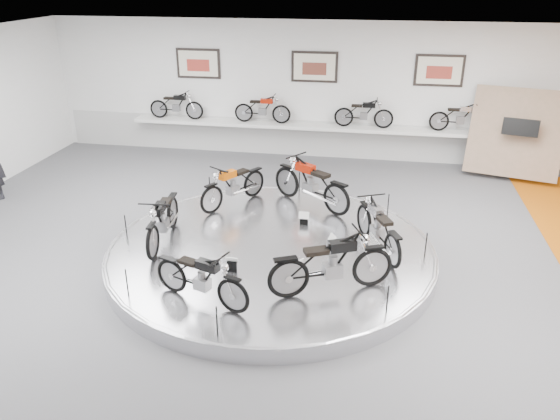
% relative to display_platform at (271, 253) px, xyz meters
% --- Properties ---
extents(floor, '(16.00, 16.00, 0.00)m').
position_rel_display_platform_xyz_m(floor, '(0.00, -0.30, -0.15)').
color(floor, '#4D4D4F').
rests_on(floor, ground).
extents(ceiling, '(16.00, 16.00, 0.00)m').
position_rel_display_platform_xyz_m(ceiling, '(0.00, -0.30, 3.85)').
color(ceiling, white).
rests_on(ceiling, wall_back).
extents(wall_back, '(16.00, 0.00, 16.00)m').
position_rel_display_platform_xyz_m(wall_back, '(0.00, 6.70, 1.85)').
color(wall_back, white).
rests_on(wall_back, floor).
extents(dado_band, '(15.68, 0.04, 1.10)m').
position_rel_display_platform_xyz_m(dado_band, '(0.00, 6.68, 0.40)').
color(dado_band, '#BCBCBA').
rests_on(dado_band, floor).
extents(display_platform, '(6.40, 6.40, 0.30)m').
position_rel_display_platform_xyz_m(display_platform, '(0.00, 0.00, 0.00)').
color(display_platform, silver).
rests_on(display_platform, floor).
extents(platform_rim, '(6.40, 6.40, 0.10)m').
position_rel_display_platform_xyz_m(platform_rim, '(0.00, 0.00, 0.12)').
color(platform_rim, '#B2B2BA').
rests_on(platform_rim, display_platform).
extents(shelf, '(11.00, 0.55, 0.10)m').
position_rel_display_platform_xyz_m(shelf, '(0.00, 6.40, 0.85)').
color(shelf, silver).
rests_on(shelf, wall_back).
extents(poster_left, '(1.35, 0.06, 0.88)m').
position_rel_display_platform_xyz_m(poster_left, '(-3.50, 6.66, 2.55)').
color(poster_left, '#ECE6CB').
rests_on(poster_left, wall_back).
extents(poster_center, '(1.35, 0.06, 0.88)m').
position_rel_display_platform_xyz_m(poster_center, '(0.00, 6.66, 2.55)').
color(poster_center, '#ECE6CB').
rests_on(poster_center, wall_back).
extents(poster_right, '(1.35, 0.06, 0.88)m').
position_rel_display_platform_xyz_m(poster_right, '(3.50, 6.66, 2.55)').
color(poster_right, '#ECE6CB').
rests_on(poster_right, wall_back).
extents(display_panel, '(2.56, 1.52, 2.30)m').
position_rel_display_platform_xyz_m(display_panel, '(5.60, 5.80, 1.10)').
color(display_panel, '#9B7863').
rests_on(display_panel, floor).
extents(shelf_bike_a, '(1.22, 0.43, 0.73)m').
position_rel_display_platform_xyz_m(shelf_bike_a, '(-4.20, 6.40, 1.27)').
color(shelf_bike_a, black).
rests_on(shelf_bike_a, shelf).
extents(shelf_bike_b, '(1.22, 0.43, 0.73)m').
position_rel_display_platform_xyz_m(shelf_bike_b, '(-1.50, 6.40, 1.27)').
color(shelf_bike_b, '#9A1705').
rests_on(shelf_bike_b, shelf).
extents(shelf_bike_c, '(1.22, 0.43, 0.73)m').
position_rel_display_platform_xyz_m(shelf_bike_c, '(1.50, 6.40, 1.27)').
color(shelf_bike_c, black).
rests_on(shelf_bike_c, shelf).
extents(shelf_bike_d, '(1.22, 0.43, 0.73)m').
position_rel_display_platform_xyz_m(shelf_bike_d, '(4.20, 6.40, 1.27)').
color(shelf_bike_d, '#BCBBC1').
rests_on(shelf_bike_d, shelf).
extents(bike_a, '(1.25, 1.79, 1.00)m').
position_rel_display_platform_xyz_m(bike_a, '(2.04, 0.20, 0.65)').
color(bike_a, '#BCBBC1').
rests_on(bike_a, display_platform).
extents(bike_b, '(1.95, 1.65, 1.12)m').
position_rel_display_platform_xyz_m(bike_b, '(0.51, 2.13, 0.71)').
color(bike_b, '#9A1705').
rests_on(bike_b, display_platform).
extents(bike_c, '(1.38, 1.74, 0.99)m').
position_rel_display_platform_xyz_m(bike_c, '(-1.24, 1.88, 0.64)').
color(bike_c, '#C75204').
rests_on(bike_c, display_platform).
extents(bike_d, '(0.76, 1.78, 1.02)m').
position_rel_display_platform_xyz_m(bike_d, '(-2.13, -0.20, 0.66)').
color(bike_d, black).
rests_on(bike_d, display_platform).
extents(bike_e, '(1.65, 1.05, 0.92)m').
position_rel_display_platform_xyz_m(bike_e, '(-0.73, -2.12, 0.61)').
color(bike_e, black).
rests_on(bike_e, display_platform).
extents(bike_f, '(1.96, 1.36, 1.09)m').
position_rel_display_platform_xyz_m(bike_f, '(1.30, -1.44, 0.69)').
color(bike_f, black).
rests_on(bike_f, display_platform).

